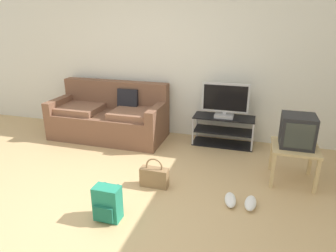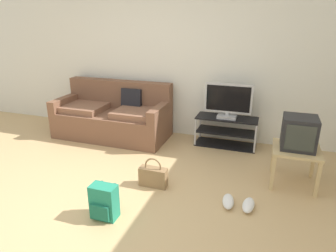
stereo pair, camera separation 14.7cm
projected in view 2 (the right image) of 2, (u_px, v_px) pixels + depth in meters
name	position (u px, v px, depth m)	size (l,w,h in m)	color
ground_plane	(102.00, 207.00, 3.31)	(9.00, 9.80, 0.02)	tan
wall_back	(172.00, 56.00, 5.03)	(9.00, 0.10, 2.70)	silver
couch	(114.00, 117.00, 5.19)	(1.92, 0.88, 0.93)	brown
tv_stand	(226.00, 131.00, 4.81)	(0.96, 0.39, 0.47)	black
flat_tv	(228.00, 101.00, 4.62)	(0.73, 0.22, 0.54)	#B2B2B7
side_table	(296.00, 154.00, 3.63)	(0.55, 0.55, 0.48)	tan
crt_tv	(299.00, 133.00, 3.55)	(0.39, 0.38, 0.39)	#232326
backpack	(104.00, 202.00, 3.06)	(0.27, 0.23, 0.37)	#238466
handbag	(153.00, 176.00, 3.66)	(0.34, 0.13, 0.38)	olive
sneakers_pair	(238.00, 203.00, 3.28)	(0.37, 0.30, 0.09)	white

